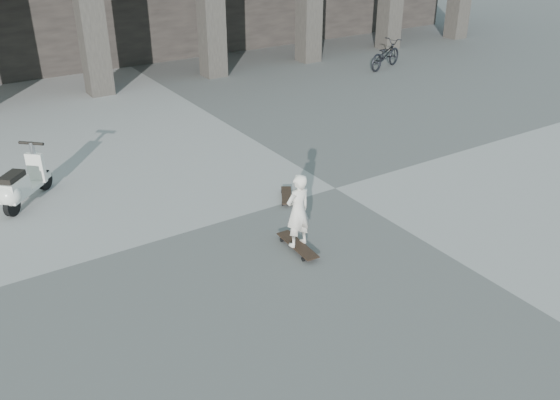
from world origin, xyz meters
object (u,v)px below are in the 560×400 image
skateboard_spare (287,196)px  longboard (297,245)px  bicycle (385,55)px  scooter (19,187)px  child (298,211)px

skateboard_spare → longboard: bearing=-176.3°
skateboard_spare → bicycle: size_ratio=0.42×
scooter → bicycle: bearing=-28.9°
longboard → scooter: scooter is taller
bicycle → scooter: bearing=88.9°
child → scooter: size_ratio=1.02×
child → scooter: (-3.28, 3.78, -0.28)m
longboard → bicycle: (8.69, 7.75, 0.37)m
skateboard_spare → child: 1.86m
longboard → bicycle: bearing=-45.2°
child → bicycle: child is taller
child → skateboard_spare: bearing=-124.5°
bicycle → child: bearing=112.3°
longboard → skateboard_spare: bearing=-24.8°
child → bicycle: 11.65m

